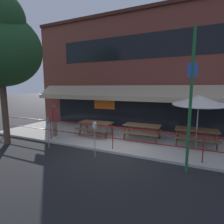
{
  "coord_description": "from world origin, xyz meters",
  "views": [
    {
      "loc": [
        2.96,
        -6.31,
        2.74
      ],
      "look_at": [
        -0.62,
        1.6,
        1.5
      ],
      "focal_mm": 28.0,
      "sensor_mm": 36.0,
      "label": 1
    }
  ],
  "objects_px": {
    "picnic_table_right": "(196,133)",
    "parking_meter_far": "(95,129)",
    "patio_umbrella_right": "(199,100)",
    "pedestrian_walking": "(54,119)",
    "picnic_table_centre": "(142,128)",
    "parking_meter_near": "(48,123)",
    "street_sign_pole": "(191,101)",
    "picnic_table_left": "(96,125)"
  },
  "relations": [
    {
      "from": "picnic_table_centre",
      "to": "patio_umbrella_right",
      "type": "bearing_deg",
      "value": -2.7
    },
    {
      "from": "picnic_table_centre",
      "to": "patio_umbrella_right",
      "type": "relative_size",
      "value": 0.76
    },
    {
      "from": "parking_meter_far",
      "to": "picnic_table_right",
      "type": "bearing_deg",
      "value": 37.79
    },
    {
      "from": "patio_umbrella_right",
      "to": "street_sign_pole",
      "type": "xyz_separation_m",
      "value": [
        -0.32,
        -2.47,
        0.13
      ]
    },
    {
      "from": "picnic_table_left",
      "to": "parking_meter_far",
      "type": "relative_size",
      "value": 1.27
    },
    {
      "from": "picnic_table_right",
      "to": "parking_meter_far",
      "type": "xyz_separation_m",
      "value": [
        -3.65,
        -2.83,
        0.44
      ]
    },
    {
      "from": "picnic_table_left",
      "to": "patio_umbrella_right",
      "type": "xyz_separation_m",
      "value": [
        4.95,
        0.21,
        1.47
      ]
    },
    {
      "from": "parking_meter_far",
      "to": "street_sign_pole",
      "type": "height_order",
      "value": "street_sign_pole"
    },
    {
      "from": "street_sign_pole",
      "to": "picnic_table_right",
      "type": "bearing_deg",
      "value": 83.25
    },
    {
      "from": "picnic_table_right",
      "to": "picnic_table_centre",
      "type": "bearing_deg",
      "value": -177.57
    },
    {
      "from": "pedestrian_walking",
      "to": "picnic_table_centre",
      "type": "bearing_deg",
      "value": 16.02
    },
    {
      "from": "picnic_table_left",
      "to": "picnic_table_right",
      "type": "height_order",
      "value": "same"
    },
    {
      "from": "parking_meter_far",
      "to": "patio_umbrella_right",
      "type": "bearing_deg",
      "value": 35.55
    },
    {
      "from": "patio_umbrella_right",
      "to": "picnic_table_left",
      "type": "bearing_deg",
      "value": -177.61
    },
    {
      "from": "picnic_table_right",
      "to": "parking_meter_far",
      "type": "height_order",
      "value": "parking_meter_far"
    },
    {
      "from": "parking_meter_far",
      "to": "picnic_table_centre",
      "type": "bearing_deg",
      "value": 66.73
    },
    {
      "from": "picnic_table_right",
      "to": "pedestrian_walking",
      "type": "bearing_deg",
      "value": -168.69
    },
    {
      "from": "pedestrian_walking",
      "to": "street_sign_pole",
      "type": "height_order",
      "value": "street_sign_pole"
    },
    {
      "from": "patio_umbrella_right",
      "to": "parking_meter_far",
      "type": "relative_size",
      "value": 1.67
    },
    {
      "from": "picnic_table_right",
      "to": "pedestrian_walking",
      "type": "relative_size",
      "value": 1.05
    },
    {
      "from": "picnic_table_left",
      "to": "patio_umbrella_right",
      "type": "height_order",
      "value": "patio_umbrella_right"
    },
    {
      "from": "parking_meter_far",
      "to": "street_sign_pole",
      "type": "xyz_separation_m",
      "value": [
        3.33,
        0.13,
        1.16
      ]
    },
    {
      "from": "pedestrian_walking",
      "to": "picnic_table_left",
      "type": "bearing_deg",
      "value": 25.61
    },
    {
      "from": "patio_umbrella_right",
      "to": "picnic_table_right",
      "type": "bearing_deg",
      "value": 90.0
    },
    {
      "from": "parking_meter_far",
      "to": "street_sign_pole",
      "type": "distance_m",
      "value": 3.53
    },
    {
      "from": "picnic_table_centre",
      "to": "pedestrian_walking",
      "type": "distance_m",
      "value": 4.68
    },
    {
      "from": "pedestrian_walking",
      "to": "parking_meter_far",
      "type": "relative_size",
      "value": 1.2
    },
    {
      "from": "picnic_table_centre",
      "to": "parking_meter_near",
      "type": "distance_m",
      "value": 4.51
    },
    {
      "from": "picnic_table_left",
      "to": "patio_umbrella_right",
      "type": "relative_size",
      "value": 0.76
    },
    {
      "from": "patio_umbrella_right",
      "to": "pedestrian_walking",
      "type": "relative_size",
      "value": 1.39
    },
    {
      "from": "picnic_table_centre",
      "to": "parking_meter_far",
      "type": "height_order",
      "value": "parking_meter_far"
    },
    {
      "from": "picnic_table_centre",
      "to": "street_sign_pole",
      "type": "height_order",
      "value": "street_sign_pole"
    },
    {
      "from": "parking_meter_near",
      "to": "street_sign_pole",
      "type": "bearing_deg",
      "value": 0.85
    },
    {
      "from": "street_sign_pole",
      "to": "parking_meter_far",
      "type": "bearing_deg",
      "value": -177.73
    },
    {
      "from": "pedestrian_walking",
      "to": "street_sign_pole",
      "type": "bearing_deg",
      "value": -11.09
    },
    {
      "from": "picnic_table_right",
      "to": "street_sign_pole",
      "type": "bearing_deg",
      "value": -96.75
    },
    {
      "from": "parking_meter_near",
      "to": "picnic_table_right",
      "type": "bearing_deg",
      "value": 24.6
    },
    {
      "from": "parking_meter_near",
      "to": "street_sign_pole",
      "type": "relative_size",
      "value": 0.32
    },
    {
      "from": "picnic_table_right",
      "to": "pedestrian_walking",
      "type": "xyz_separation_m",
      "value": [
        -6.96,
        -1.39,
        0.35
      ]
    },
    {
      "from": "picnic_table_centre",
      "to": "patio_umbrella_right",
      "type": "xyz_separation_m",
      "value": [
        2.48,
        -0.12,
        1.47
      ]
    },
    {
      "from": "patio_umbrella_right",
      "to": "street_sign_pole",
      "type": "height_order",
      "value": "street_sign_pole"
    },
    {
      "from": "parking_meter_far",
      "to": "pedestrian_walking",
      "type": "bearing_deg",
      "value": 156.61
    }
  ]
}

